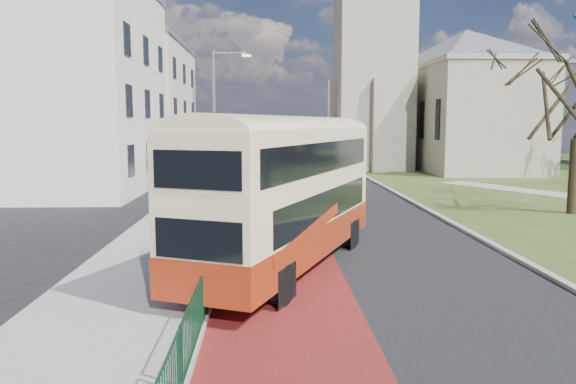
{
  "coord_description": "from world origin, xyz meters",
  "views": [
    {
      "loc": [
        -1.61,
        -13.34,
        4.19
      ],
      "look_at": [
        -0.94,
        4.55,
        2.0
      ],
      "focal_mm": 35.0,
      "sensor_mm": 36.0,
      "label": 1
    }
  ],
  "objects": [
    {
      "name": "ground",
      "position": [
        0.0,
        0.0,
        0.0
      ],
      "size": [
        160.0,
        160.0,
        0.0
      ],
      "primitive_type": "plane",
      "color": "black",
      "rests_on": "ground"
    },
    {
      "name": "road_carriageway",
      "position": [
        1.5,
        20.0,
        0.01
      ],
      "size": [
        9.0,
        120.0,
        0.01
      ],
      "primitive_type": "cube",
      "color": "black",
      "rests_on": "ground"
    },
    {
      "name": "bus_lane",
      "position": [
        -1.2,
        20.0,
        0.01
      ],
      "size": [
        3.4,
        120.0,
        0.01
      ],
      "primitive_type": "cube",
      "color": "#591414",
      "rests_on": "ground"
    },
    {
      "name": "pavement_west",
      "position": [
        -5.0,
        20.0,
        0.06
      ],
      "size": [
        4.0,
        120.0,
        0.12
      ],
      "primitive_type": "cube",
      "color": "gray",
      "rests_on": "ground"
    },
    {
      "name": "kerb_west",
      "position": [
        -3.0,
        20.0,
        0.07
      ],
      "size": [
        0.25,
        120.0,
        0.13
      ],
      "primitive_type": "cube",
      "color": "#999993",
      "rests_on": "ground"
    },
    {
      "name": "kerb_east",
      "position": [
        6.1,
        22.0,
        0.07
      ],
      "size": [
        0.25,
        80.0,
        0.13
      ],
      "primitive_type": "cube",
      "color": "#999993",
      "rests_on": "ground"
    },
    {
      "name": "pedestrian_railing",
      "position": [
        -2.95,
        4.0,
        0.55
      ],
      "size": [
        0.07,
        24.0,
        1.12
      ],
      "color": "#0D3D23",
      "rests_on": "ground"
    },
    {
      "name": "gothic_church",
      "position": [
        12.56,
        38.0,
        13.13
      ],
      "size": [
        16.38,
        18.0,
        40.0
      ],
      "color": "gray",
      "rests_on": "ground"
    },
    {
      "name": "street_block_near",
      "position": [
        -14.0,
        22.0,
        6.51
      ],
      "size": [
        10.3,
        14.3,
        13.0
      ],
      "color": "silver",
      "rests_on": "ground"
    },
    {
      "name": "street_block_far",
      "position": [
        -14.0,
        38.0,
        5.76
      ],
      "size": [
        10.3,
        16.3,
        11.5
      ],
      "color": "#BCB49F",
      "rests_on": "ground"
    },
    {
      "name": "streetlamp",
      "position": [
        -4.35,
        18.0,
        4.59
      ],
      "size": [
        2.13,
        0.18,
        8.0
      ],
      "color": "gray",
      "rests_on": "pavement_west"
    },
    {
      "name": "bus",
      "position": [
        -1.05,
        2.5,
        2.41
      ],
      "size": [
        6.07,
        10.21,
        4.22
      ],
      "rotation": [
        0.0,
        0.0,
        -0.4
      ],
      "color": "maroon",
      "rests_on": "ground"
    }
  ]
}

